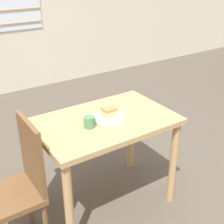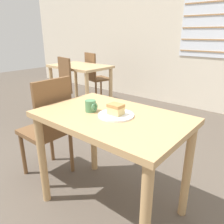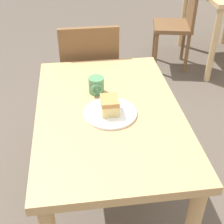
# 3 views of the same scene
# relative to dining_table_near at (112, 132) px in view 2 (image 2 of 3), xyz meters

# --- Properties ---
(dining_table_near) EXTENTS (1.02, 0.66, 0.77)m
(dining_table_near) POSITION_rel_dining_table_near_xyz_m (0.00, 0.00, 0.00)
(dining_table_near) COLOR tan
(dining_table_near) RESTS_ON ground_plane
(dining_table_far) EXTENTS (0.99, 0.66, 0.78)m
(dining_table_far) POSITION_rel_dining_table_near_xyz_m (-1.91, 1.47, 0.00)
(dining_table_far) COLOR tan
(dining_table_far) RESTS_ON ground_plane
(chair_near_window) EXTENTS (0.38, 0.38, 0.95)m
(chair_near_window) POSITION_rel_dining_table_near_xyz_m (-0.69, -0.05, -0.13)
(chair_near_window) COLOR brown
(chair_near_window) RESTS_ON ground_plane
(chair_far_corner) EXTENTS (0.45, 0.45, 0.95)m
(chair_far_corner) POSITION_rel_dining_table_near_xyz_m (-1.83, 0.95, -0.13)
(chair_far_corner) COLOR brown
(chair_far_corner) RESTS_ON ground_plane
(chair_far_opposite) EXTENTS (0.46, 0.46, 0.95)m
(chair_far_opposite) POSITION_rel_dining_table_near_xyz_m (-2.05, 1.98, -0.13)
(chair_far_opposite) COLOR brown
(chair_far_opposite) RESTS_ON ground_plane
(plate) EXTENTS (0.24, 0.24, 0.01)m
(plate) POSITION_rel_dining_table_near_xyz_m (0.04, 0.00, 0.13)
(plate) COLOR white
(plate) RESTS_ON dining_table_near
(cake_slice) EXTENTS (0.10, 0.08, 0.07)m
(cake_slice) POSITION_rel_dining_table_near_xyz_m (0.04, 0.00, 0.18)
(cake_slice) COLOR #E0C67F
(cake_slice) RESTS_ON plate
(coffee_mug) EXTENTS (0.08, 0.08, 0.08)m
(coffee_mug) POSITION_rel_dining_table_near_xyz_m (-0.15, -0.04, 0.17)
(coffee_mug) COLOR #4C8456
(coffee_mug) RESTS_ON dining_table_near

